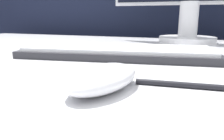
{
  "coord_description": "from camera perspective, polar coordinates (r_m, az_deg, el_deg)",
  "views": [
    {
      "loc": [
        0.12,
        -0.42,
        0.83
      ],
      "look_at": [
        0.03,
        -0.13,
        0.75
      ],
      "focal_mm": 35.0,
      "sensor_mm": 36.0,
      "label": 1
    }
  ],
  "objects": [
    {
      "name": "keyboard",
      "position": [
        0.52,
        1.29,
        4.76
      ],
      "size": [
        0.47,
        0.2,
        0.02
      ],
      "rotation": [
        0.0,
        0.0,
        0.13
      ],
      "color": "#28282D",
      "rests_on": "desk"
    },
    {
      "name": "partition_panel",
      "position": [
        1.16,
        12.03,
        -1.89
      ],
      "size": [
        5.0,
        0.03,
        1.03
      ],
      "color": "black",
      "rests_on": "ground_plane"
    },
    {
      "name": "computer_mouse_near",
      "position": [
        0.28,
        -2.52,
        -2.1
      ],
      "size": [
        0.1,
        0.14,
        0.03
      ],
      "rotation": [
        0.0,
        0.0,
        -0.26
      ],
      "color": "white",
      "rests_on": "desk"
    },
    {
      "name": "pen",
      "position": [
        0.31,
        20.65,
        -3.86
      ],
      "size": [
        0.15,
        0.02,
        0.01
      ],
      "rotation": [
        0.0,
        0.0,
        0.06
      ],
      "color": "black",
      "rests_on": "desk"
    }
  ]
}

